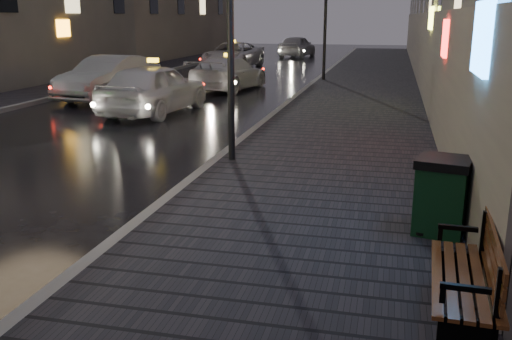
{
  "coord_description": "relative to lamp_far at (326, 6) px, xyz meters",
  "views": [
    {
      "loc": [
        5.05,
        -5.21,
        3.07
      ],
      "look_at": [
        3.15,
        2.75,
        0.85
      ],
      "focal_mm": 40.0,
      "sensor_mm": 36.0,
      "label": 1
    }
  ],
  "objects": [
    {
      "name": "sidewalk",
      "position": [
        2.05,
        -1.0,
        -3.41
      ],
      "size": [
        4.6,
        58.0,
        0.15
      ],
      "primitive_type": "cube",
      "color": "black",
      "rests_on": "ground"
    },
    {
      "name": "curb",
      "position": [
        -0.35,
        -1.0,
        -3.41
      ],
      "size": [
        0.2,
        58.0,
        0.15
      ],
      "primitive_type": "cube",
      "color": "slate",
      "rests_on": "ground"
    },
    {
      "name": "sidewalk_far",
      "position": [
        -10.55,
        -1.0,
        -3.41
      ],
      "size": [
        2.4,
        58.0,
        0.15
      ],
      "primitive_type": "cube",
      "color": "black",
      "rests_on": "ground"
    },
    {
      "name": "curb_far",
      "position": [
        -9.25,
        -1.0,
        -3.41
      ],
      "size": [
        0.2,
        58.0,
        0.15
      ],
      "primitive_type": "cube",
      "color": "slate",
      "rests_on": "ground"
    },
    {
      "name": "lamp_far",
      "position": [
        0.0,
        0.0,
        0.0
      ],
      "size": [
        0.36,
        0.36,
        5.28
      ],
      "color": "black",
      "rests_on": "sidewalk"
    },
    {
      "name": "bench",
      "position": [
        4.07,
        -21.76,
        -2.88
      ],
      "size": [
        0.71,
        1.82,
        0.91
      ],
      "rotation": [
        0.0,
        0.0,
        -0.06
      ],
      "color": "black",
      "rests_on": "sidewalk"
    },
    {
      "name": "trash_bin",
      "position": [
        3.95,
        -19.38,
        -2.8
      ],
      "size": [
        0.84,
        0.84,
        1.07
      ],
      "rotation": [
        0.0,
        0.0,
        -0.23
      ],
      "color": "#0D3218",
      "rests_on": "sidewalk"
    },
    {
      "name": "taxi_near",
      "position": [
        -4.25,
        -10.11,
        -2.67
      ],
      "size": [
        2.34,
        4.96,
        1.64
      ],
      "primitive_type": "imported",
      "rotation": [
        0.0,
        0.0,
        3.05
      ],
      "color": "white",
      "rests_on": "ground"
    },
    {
      "name": "car_left_mid",
      "position": [
        -7.28,
        -7.32,
        -2.68
      ],
      "size": [
        2.32,
        5.07,
        1.61
      ],
      "primitive_type": "imported",
      "rotation": [
        0.0,
        0.0,
        -0.13
      ],
      "color": "#97979E",
      "rests_on": "ground"
    },
    {
      "name": "taxi_mid",
      "position": [
        -3.62,
        -3.69,
        -2.78
      ],
      "size": [
        2.63,
        5.1,
        1.42
      ],
      "primitive_type": "imported",
      "rotation": [
        0.0,
        0.0,
        3.01
      ],
      "color": "silver",
      "rests_on": "ground"
    },
    {
      "name": "taxi_far",
      "position": [
        -6.35,
        6.74,
        -2.72
      ],
      "size": [
        2.95,
        5.7,
        1.53
      ],
      "primitive_type": "imported",
      "rotation": [
        0.0,
        0.0,
        -0.07
      ],
      "color": "silver",
      "rests_on": "ground"
    },
    {
      "name": "car_far",
      "position": [
        -4.12,
        17.1,
        -2.68
      ],
      "size": [
        2.54,
        4.97,
        1.62
      ],
      "primitive_type": "imported",
      "rotation": [
        0.0,
        0.0,
        3.0
      ],
      "color": "gray",
      "rests_on": "ground"
    }
  ]
}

